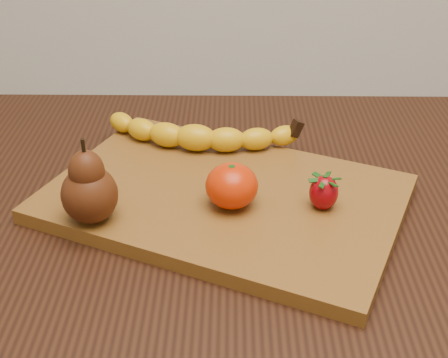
{
  "coord_description": "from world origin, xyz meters",
  "views": [
    {
      "loc": [
        0.01,
        -0.71,
        1.22
      ],
      "look_at": [
        -0.0,
        -0.01,
        0.8
      ],
      "focal_mm": 50.0,
      "sensor_mm": 36.0,
      "label": 1
    }
  ],
  "objects_px": {
    "cutting_board": "(224,198)",
    "pear": "(88,181)",
    "table": "(225,257)",
    "mandarin": "(232,186)"
  },
  "relations": [
    {
      "from": "cutting_board",
      "to": "pear",
      "type": "height_order",
      "value": "pear"
    },
    {
      "from": "table",
      "to": "cutting_board",
      "type": "xyz_separation_m",
      "value": [
        -0.0,
        -0.01,
        0.11
      ]
    },
    {
      "from": "table",
      "to": "pear",
      "type": "height_order",
      "value": "pear"
    },
    {
      "from": "pear",
      "to": "mandarin",
      "type": "bearing_deg",
      "value": 10.64
    },
    {
      "from": "table",
      "to": "pear",
      "type": "relative_size",
      "value": 9.32
    },
    {
      "from": "pear",
      "to": "mandarin",
      "type": "distance_m",
      "value": 0.18
    },
    {
      "from": "cutting_board",
      "to": "pear",
      "type": "relative_size",
      "value": 4.19
    },
    {
      "from": "table",
      "to": "mandarin",
      "type": "xyz_separation_m",
      "value": [
        0.01,
        -0.04,
        0.15
      ]
    },
    {
      "from": "table",
      "to": "mandarin",
      "type": "relative_size",
      "value": 15.03
    },
    {
      "from": "table",
      "to": "mandarin",
      "type": "distance_m",
      "value": 0.15
    }
  ]
}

